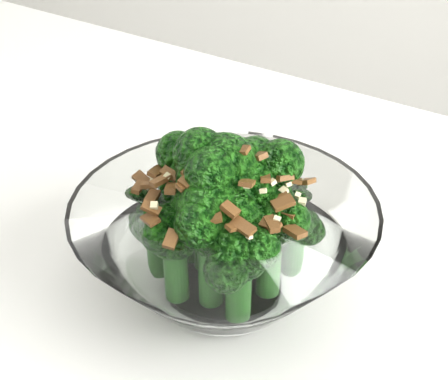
% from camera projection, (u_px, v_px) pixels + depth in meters
% --- Properties ---
extents(broccoli_dish, '(0.20, 0.20, 0.12)m').
position_uv_depth(broccoli_dish, '(224.00, 236.00, 0.42)').
color(broccoli_dish, white).
rests_on(broccoli_dish, table).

